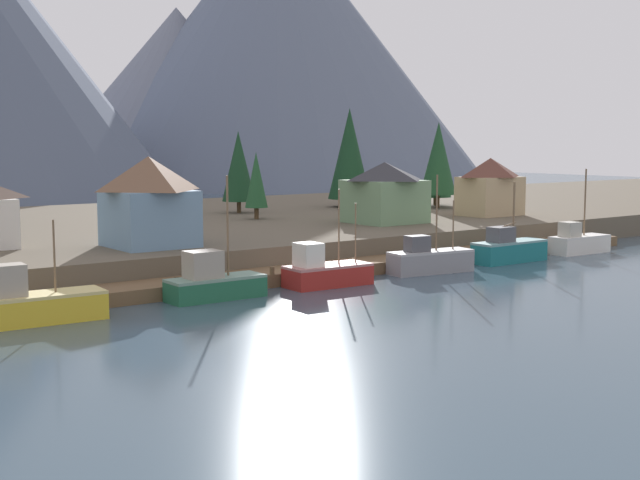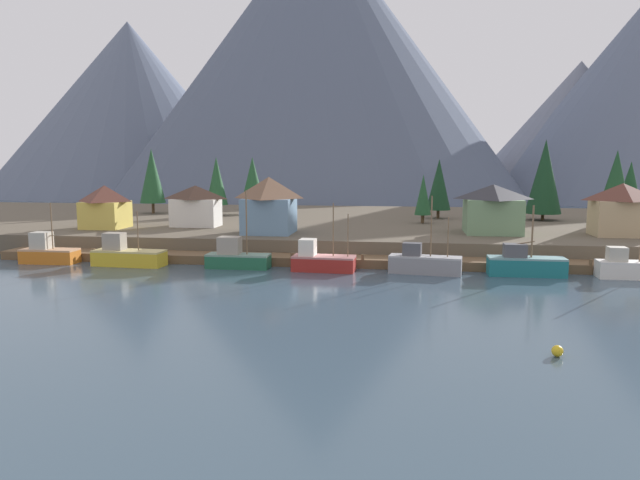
{
  "view_description": "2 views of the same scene",
  "coord_description": "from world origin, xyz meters",
  "px_view_note": "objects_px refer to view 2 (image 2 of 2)",
  "views": [
    {
      "loc": [
        -39.45,
        -53.15,
        11.05
      ],
      "look_at": [
        1.65,
        1.66,
        3.11
      ],
      "focal_mm": 47.92,
      "sensor_mm": 36.0,
      "label": 1
    },
    {
      "loc": [
        8.39,
        -63.94,
        11.78
      ],
      "look_at": [
        -1.08,
        2.14,
        2.86
      ],
      "focal_mm": 32.88,
      "sensor_mm": 36.0,
      "label": 2
    }
  ],
  "objects_px": {
    "conifer_near_right": "(439,185)",
    "conifer_far_left": "(253,180)",
    "house_blue": "(269,205)",
    "conifer_centre": "(616,182)",
    "house_green": "(493,208)",
    "fishing_boat_orange": "(48,253)",
    "fishing_boat_grey": "(424,263)",
    "fishing_boat_green": "(236,257)",
    "fishing_boat_yellow": "(127,255)",
    "house_tan": "(622,209)",
    "conifer_mid_left": "(423,195)",
    "fishing_boat_red": "(321,261)",
    "channel_buoy": "(557,351)",
    "conifer_near_left": "(152,176)",
    "house_yellow": "(105,206)",
    "house_white": "(196,206)",
    "conifer_mid_right": "(630,189)",
    "conifer_back_left": "(545,177)",
    "fishing_boat_white": "(630,268)",
    "conifer_back_right": "(217,181)"
  },
  "relations": [
    {
      "from": "conifer_near_left",
      "to": "conifer_back_right",
      "type": "relative_size",
      "value": 1.15
    },
    {
      "from": "conifer_mid_right",
      "to": "conifer_back_left",
      "type": "bearing_deg",
      "value": 158.48
    },
    {
      "from": "fishing_boat_orange",
      "to": "fishing_boat_green",
      "type": "distance_m",
      "value": 22.76
    },
    {
      "from": "fishing_boat_green",
      "to": "conifer_far_left",
      "type": "xyz_separation_m",
      "value": [
        -8.63,
        40.52,
        7.32
      ]
    },
    {
      "from": "conifer_centre",
      "to": "house_green",
      "type": "bearing_deg",
      "value": -149.81
    },
    {
      "from": "conifer_mid_left",
      "to": "fishing_boat_yellow",
      "type": "bearing_deg",
      "value": -140.7
    },
    {
      "from": "conifer_near_right",
      "to": "conifer_far_left",
      "type": "height_order",
      "value": "conifer_far_left"
    },
    {
      "from": "conifer_near_right",
      "to": "conifer_back_right",
      "type": "xyz_separation_m",
      "value": [
        -38.02,
        0.43,
        0.39
      ]
    },
    {
      "from": "channel_buoy",
      "to": "conifer_centre",
      "type": "bearing_deg",
      "value": 68.84
    },
    {
      "from": "house_white",
      "to": "conifer_near_left",
      "type": "distance_m",
      "value": 25.16
    },
    {
      "from": "fishing_boat_orange",
      "to": "fishing_boat_grey",
      "type": "relative_size",
      "value": 0.86
    },
    {
      "from": "conifer_back_left",
      "to": "conifer_centre",
      "type": "bearing_deg",
      "value": -45.92
    },
    {
      "from": "conifer_near_right",
      "to": "conifer_mid_left",
      "type": "distance_m",
      "value": 8.77
    },
    {
      "from": "conifer_mid_left",
      "to": "conifer_centre",
      "type": "bearing_deg",
      "value": -1.52
    },
    {
      "from": "fishing_boat_orange",
      "to": "house_tan",
      "type": "xyz_separation_m",
      "value": [
        68.3,
        15.4,
        4.65
      ]
    },
    {
      "from": "conifer_back_left",
      "to": "fishing_boat_white",
      "type": "bearing_deg",
      "value": -88.57
    },
    {
      "from": "fishing_boat_white",
      "to": "conifer_back_left",
      "type": "bearing_deg",
      "value": 93.38
    },
    {
      "from": "house_tan",
      "to": "fishing_boat_orange",
      "type": "bearing_deg",
      "value": -167.29
    },
    {
      "from": "house_blue",
      "to": "conifer_centre",
      "type": "relative_size",
      "value": 0.67
    },
    {
      "from": "house_green",
      "to": "conifer_centre",
      "type": "bearing_deg",
      "value": 30.19
    },
    {
      "from": "fishing_boat_yellow",
      "to": "house_blue",
      "type": "distance_m",
      "value": 19.18
    },
    {
      "from": "conifer_near_right",
      "to": "fishing_boat_white",
      "type": "bearing_deg",
      "value": -64.2
    },
    {
      "from": "conifer_centre",
      "to": "fishing_boat_red",
      "type": "bearing_deg",
      "value": -145.03
    },
    {
      "from": "house_green",
      "to": "conifer_far_left",
      "type": "xyz_separation_m",
      "value": [
        -38.56,
        24.44,
        2.79
      ]
    },
    {
      "from": "house_tan",
      "to": "conifer_centre",
      "type": "relative_size",
      "value": 0.65
    },
    {
      "from": "fishing_boat_grey",
      "to": "fishing_boat_white",
      "type": "relative_size",
      "value": 0.99
    },
    {
      "from": "fishing_boat_orange",
      "to": "conifer_back_left",
      "type": "relative_size",
      "value": 0.55
    },
    {
      "from": "conifer_far_left",
      "to": "fishing_boat_yellow",
      "type": "bearing_deg",
      "value": -95.82
    },
    {
      "from": "house_yellow",
      "to": "house_tan",
      "type": "height_order",
      "value": "house_tan"
    },
    {
      "from": "conifer_back_right",
      "to": "conifer_mid_right",
      "type": "bearing_deg",
      "value": -4.85
    },
    {
      "from": "house_blue",
      "to": "house_yellow",
      "type": "xyz_separation_m",
      "value": [
        -24.18,
        2.48,
        -0.68
      ]
    },
    {
      "from": "fishing_boat_yellow",
      "to": "channel_buoy",
      "type": "xyz_separation_m",
      "value": [
        40.65,
        -26.09,
        -0.83
      ]
    },
    {
      "from": "fishing_boat_yellow",
      "to": "house_green",
      "type": "height_order",
      "value": "house_green"
    },
    {
      "from": "fishing_boat_yellow",
      "to": "house_yellow",
      "type": "distance_m",
      "value": 18.6
    },
    {
      "from": "fishing_boat_grey",
      "to": "conifer_mid_left",
      "type": "height_order",
      "value": "conifer_mid_left"
    },
    {
      "from": "fishing_boat_grey",
      "to": "conifer_back_left",
      "type": "xyz_separation_m",
      "value": [
        19.86,
        35.46,
        8.33
      ]
    },
    {
      "from": "fishing_boat_white",
      "to": "conifer_centre",
      "type": "distance_m",
      "value": 28.87
    },
    {
      "from": "conifer_near_right",
      "to": "conifer_mid_right",
      "type": "bearing_deg",
      "value": -10.53
    },
    {
      "from": "fishing_boat_red",
      "to": "channel_buoy",
      "type": "distance_m",
      "value": 31.84
    },
    {
      "from": "fishing_boat_red",
      "to": "conifer_near_left",
      "type": "xyz_separation_m",
      "value": [
        -36.27,
        38.41,
        8.17
      ]
    },
    {
      "from": "conifer_far_left",
      "to": "conifer_mid_right",
      "type": "bearing_deg",
      "value": -9.27
    },
    {
      "from": "conifer_near_left",
      "to": "house_tan",
      "type": "bearing_deg",
      "value": -17.48
    },
    {
      "from": "house_green",
      "to": "conifer_mid_left",
      "type": "xyz_separation_m",
      "value": [
        -8.63,
        11.52,
        1.05
      ]
    },
    {
      "from": "fishing_boat_orange",
      "to": "conifer_far_left",
      "type": "xyz_separation_m",
      "value": [
        14.14,
        40.53,
        7.3
      ]
    },
    {
      "from": "fishing_boat_white",
      "to": "house_green",
      "type": "xyz_separation_m",
      "value": [
        -11.46,
        16.09,
        4.67
      ]
    },
    {
      "from": "fishing_boat_grey",
      "to": "house_blue",
      "type": "bearing_deg",
      "value": 156.02
    },
    {
      "from": "conifer_centre",
      "to": "house_tan",
      "type": "bearing_deg",
      "value": -104.41
    },
    {
      "from": "fishing_boat_white",
      "to": "conifer_far_left",
      "type": "xyz_separation_m",
      "value": [
        -50.02,
        40.53,
        7.45
      ]
    },
    {
      "from": "fishing_boat_yellow",
      "to": "house_green",
      "type": "xyz_separation_m",
      "value": [
        42.72,
        16.38,
        4.58
      ]
    },
    {
      "from": "conifer_near_left",
      "to": "house_yellow",
      "type": "bearing_deg",
      "value": -81.66
    }
  ]
}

